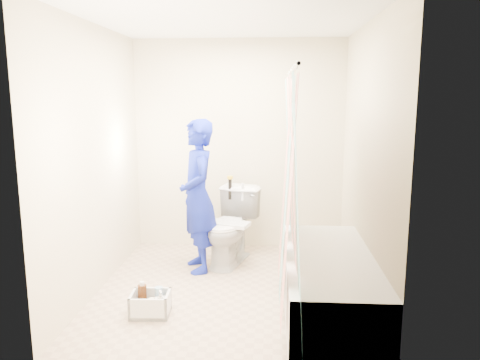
# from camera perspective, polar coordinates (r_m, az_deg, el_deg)

# --- Properties ---
(floor) EXTENTS (2.60, 2.60, 0.00)m
(floor) POSITION_cam_1_polar(r_m,az_deg,el_deg) (4.45, -1.32, -13.18)
(floor) COLOR tan
(floor) RESTS_ON ground
(ceiling) EXTENTS (2.40, 2.60, 0.02)m
(ceiling) POSITION_cam_1_polar(r_m,az_deg,el_deg) (4.13, -1.46, 19.03)
(ceiling) COLOR white
(ceiling) RESTS_ON wall_back
(wall_back) EXTENTS (2.40, 0.02, 2.40)m
(wall_back) POSITION_cam_1_polar(r_m,az_deg,el_deg) (5.41, -0.13, 4.23)
(wall_back) COLOR beige
(wall_back) RESTS_ON ground
(wall_front) EXTENTS (2.40, 0.02, 2.40)m
(wall_front) POSITION_cam_1_polar(r_m,az_deg,el_deg) (2.85, -3.76, -1.36)
(wall_front) COLOR beige
(wall_front) RESTS_ON ground
(wall_left) EXTENTS (0.02, 2.60, 2.40)m
(wall_left) POSITION_cam_1_polar(r_m,az_deg,el_deg) (4.40, -17.18, 2.35)
(wall_left) COLOR beige
(wall_left) RESTS_ON ground
(wall_right) EXTENTS (0.02, 2.60, 2.40)m
(wall_right) POSITION_cam_1_polar(r_m,az_deg,el_deg) (4.19, 15.21, 2.07)
(wall_right) COLOR beige
(wall_right) RESTS_ON ground
(bathtub) EXTENTS (0.70, 1.75, 0.50)m
(bathtub) POSITION_cam_1_polar(r_m,az_deg,el_deg) (3.97, 10.70, -12.19)
(bathtub) COLOR white
(bathtub) RESTS_ON ground
(curtain_rod) EXTENTS (0.02, 1.90, 0.02)m
(curtain_rod) POSITION_cam_1_polar(r_m,az_deg,el_deg) (3.65, 6.31, 13.01)
(curtain_rod) COLOR silver
(curtain_rod) RESTS_ON wall_back
(shower_curtain) EXTENTS (0.06, 1.75, 1.80)m
(shower_curtain) POSITION_cam_1_polar(r_m,az_deg,el_deg) (3.72, 6.03, -1.45)
(shower_curtain) COLOR white
(shower_curtain) RESTS_ON curtain_rod
(toilet) EXTENTS (0.65, 0.87, 0.79)m
(toilet) POSITION_cam_1_polar(r_m,az_deg,el_deg) (4.98, -1.20, -5.73)
(toilet) COLOR silver
(toilet) RESTS_ON ground
(tank_lid) EXTENTS (0.53, 0.34, 0.04)m
(tank_lid) POSITION_cam_1_polar(r_m,az_deg,el_deg) (4.85, -1.76, -5.33)
(tank_lid) COLOR silver
(tank_lid) RESTS_ON toilet
(tank_internals) EXTENTS (0.19, 0.09, 0.26)m
(tank_internals) POSITION_cam_1_polar(r_m,az_deg,el_deg) (5.10, -0.81, -0.89)
(tank_internals) COLOR black
(tank_internals) RESTS_ON toilet
(plumber) EXTENTS (0.54, 0.66, 1.54)m
(plumber) POSITION_cam_1_polar(r_m,az_deg,el_deg) (4.72, -5.17, -1.97)
(plumber) COLOR #0F2E99
(plumber) RESTS_ON ground
(cleaning_caddy) EXTENTS (0.32, 0.27, 0.24)m
(cleaning_caddy) POSITION_cam_1_polar(r_m,az_deg,el_deg) (4.02, -10.73, -14.72)
(cleaning_caddy) COLOR silver
(cleaning_caddy) RESTS_ON ground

